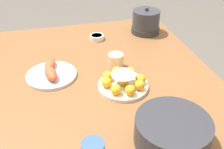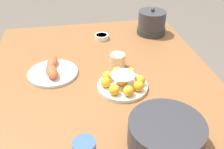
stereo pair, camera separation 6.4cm
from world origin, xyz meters
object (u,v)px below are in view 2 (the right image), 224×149
cup_far (117,61)px  warming_pot (152,23)px  cake_plate (123,83)px  seafood_platter (53,71)px  serving_bowl (166,133)px  sauce_bowl (102,37)px  dining_table (103,90)px

cup_far → warming_pot: warming_pot is taller
cake_plate → warming_pot: (-0.54, 0.30, 0.04)m
seafood_platter → cup_far: bearing=90.3°
serving_bowl → warming_pot: size_ratio=1.46×
cake_plate → cup_far: (-0.17, 0.01, 0.01)m
cake_plate → cup_far: bearing=176.3°
serving_bowl → seafood_platter: bearing=-143.5°
cake_plate → cup_far: size_ratio=2.92×
cup_far → warming_pot: (-0.37, 0.29, 0.03)m
cake_plate → warming_pot: 0.62m
cake_plate → sauce_bowl: cake_plate is taller
dining_table → cake_plate: 0.18m
seafood_platter → dining_table: bearing=75.6°
cake_plate → sauce_bowl: (-0.52, -0.02, -0.01)m
seafood_platter → warming_pot: (-0.37, 0.61, 0.05)m
cake_plate → seafood_platter: cake_plate is taller
dining_table → serving_bowl: (0.46, 0.15, 0.14)m
dining_table → sauce_bowl: sauce_bowl is taller
cake_plate → warming_pot: size_ratio=1.27×
dining_table → warming_pot: size_ratio=7.37×
dining_table → sauce_bowl: (-0.40, 0.06, 0.10)m
seafood_platter → warming_pot: warming_pot is taller
sauce_bowl → seafood_platter: (0.34, -0.29, 0.00)m
serving_bowl → seafood_platter: serving_bowl is taller
sauce_bowl → seafood_platter: size_ratio=0.35×
serving_bowl → cake_plate: bearing=-167.8°
dining_table → warming_pot: warming_pot is taller
serving_bowl → warming_pot: 0.92m
warming_pot → sauce_bowl: bearing=-85.3°
serving_bowl → sauce_bowl: serving_bowl is taller
cup_far → cake_plate: bearing=-3.7°
serving_bowl → cup_far: (-0.52, -0.06, -0.01)m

